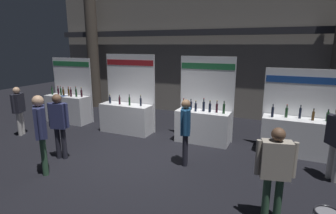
% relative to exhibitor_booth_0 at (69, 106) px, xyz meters
% --- Properties ---
extents(ground_plane, '(27.37, 27.37, 0.00)m').
position_rel_exhibitor_booth_0_xyz_m(ground_plane, '(4.10, -1.89, -0.62)').
color(ground_plane, black).
extents(hall_colonnade, '(13.68, 1.10, 6.12)m').
position_rel_exhibitor_booth_0_xyz_m(hall_colonnade, '(4.10, 3.19, 2.42)').
color(hall_colonnade, gray).
rests_on(hall_colonnade, ground_plane).
extents(exhibitor_booth_0, '(1.79, 0.72, 2.41)m').
position_rel_exhibitor_booth_0_xyz_m(exhibitor_booth_0, '(0.00, 0.00, 0.00)').
color(exhibitor_booth_0, white).
rests_on(exhibitor_booth_0, ground_plane).
extents(exhibitor_booth_1, '(1.82, 0.66, 2.58)m').
position_rel_exhibitor_booth_0_xyz_m(exhibitor_booth_1, '(2.68, -0.13, -0.00)').
color(exhibitor_booth_1, white).
rests_on(exhibitor_booth_1, ground_plane).
extents(exhibitor_booth_2, '(1.67, 0.66, 2.56)m').
position_rel_exhibitor_booth_0_xyz_m(exhibitor_booth_2, '(5.30, -0.02, -0.00)').
color(exhibitor_booth_2, white).
rests_on(exhibitor_booth_2, ground_plane).
extents(exhibitor_booth_3, '(1.87, 0.66, 2.28)m').
position_rel_exhibitor_booth_0_xyz_m(exhibitor_booth_3, '(7.86, 0.06, -0.03)').
color(exhibitor_booth_3, white).
rests_on(exhibitor_booth_3, ground_plane).
extents(visitor_0, '(0.62, 0.33, 1.63)m').
position_rel_exhibitor_booth_0_xyz_m(visitor_0, '(7.40, -3.17, 0.36)').
color(visitor_0, '#33563D').
rests_on(visitor_0, ground_plane).
extents(visitor_1, '(0.30, 0.48, 1.64)m').
position_rel_exhibitor_booth_0_xyz_m(visitor_1, '(5.35, -1.73, 0.34)').
color(visitor_1, '#23232D').
rests_on(visitor_1, ground_plane).
extents(visitor_3, '(0.46, 0.45, 1.83)m').
position_rel_exhibitor_booth_0_xyz_m(visitor_3, '(2.59, -3.47, 0.49)').
color(visitor_3, '#33563D').
rests_on(visitor_3, ground_plane).
extents(visitor_4, '(0.54, 0.30, 1.70)m').
position_rel_exhibitor_booth_0_xyz_m(visitor_4, '(2.29, -2.68, 0.39)').
color(visitor_4, '#23232D').
rests_on(visitor_4, ground_plane).
extents(visitor_5, '(0.35, 0.52, 1.58)m').
position_rel_exhibitor_booth_0_xyz_m(visitor_5, '(-0.33, -1.81, 0.32)').
color(visitor_5, silver).
rests_on(visitor_5, ground_plane).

